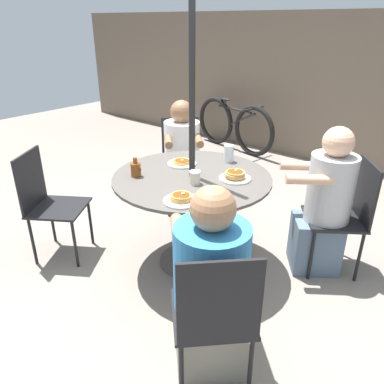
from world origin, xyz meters
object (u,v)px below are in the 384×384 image
Objects in this scene: patio_chair_south at (47,199)px; diner_north at (324,207)px; pancake_plate_a at (235,176)px; syrup_bottle at (136,169)px; patio_table at (192,196)px; diner_east at (182,161)px; pancake_plate_c at (181,199)px; bicycle at (234,125)px; pancake_plate_b at (182,163)px; patio_chair_west at (215,314)px; coffee_cup at (195,178)px; diner_west at (210,291)px; drinking_glass_b at (210,197)px; patio_chair_east at (181,156)px; patio_chair_north at (347,211)px; drinking_glass_a at (229,153)px.

diner_north is at bearing 90.97° from patio_chair_south.
syrup_bottle reaches higher than pancake_plate_a.
diner_east is at bearing 135.40° from patio_table.
pancake_plate_c is 3.47m from bicycle.
bicycle is at bearing 114.98° from pancake_plate_b.
diner_east is at bearing 112.14° from syrup_bottle.
patio_chair_west reaches higher than coffee_cup.
diner_west reaches higher than drinking_glass_b.
diner_west is at bearing 139.59° from diner_north.
patio_table is at bearing 90.00° from diner_north.
diner_north reaches higher than patio_chair_east.
patio_chair_north and patio_chair_west have the same top height.
patio_chair_west is (0.83, -0.82, -0.08)m from patio_table.
patio_chair_east is 0.80× the size of diner_west.
diner_east is 1.51m from drinking_glass_b.
pancake_plate_a is at bearing 27.72° from patio_table.
coffee_cup reaches higher than pancake_plate_a.
diner_north is 4.96× the size of pancake_plate_a.
drinking_glass_b is (-0.32, 0.40, 0.31)m from diner_west.
patio_chair_east reaches higher than patio_table.
drinking_glass_b is (0.39, -0.29, 0.22)m from patio_table.
patio_chair_west is 9.45× the size of coffee_cup.
patio_chair_west is 1.15m from pancake_plate_a.
pancake_plate_c is 0.30m from coffee_cup.
pancake_plate_a is 1.00× the size of pancake_plate_c.
drinking_glass_b is (-0.44, 0.53, 0.31)m from patio_chair_west.
pancake_plate_a is at bearing 93.79° from diner_north.
diner_west is 7.78× the size of syrup_bottle.
bicycle is (-2.20, 2.08, -0.16)m from diner_north.
pancake_plate_c is (1.19, 0.27, 0.27)m from patio_chair_south.
diner_east is at bearing -60.60° from bicycle.
patio_chair_south is 1.51m from drinking_glass_a.
drinking_glass_a is at bearing 116.25° from drinking_glass_b.
patio_chair_south is 3.34m from bicycle.
drinking_glass_b is at bearing 82.92° from diner_west.
patio_chair_north is at bearing 130.24° from patio_chair_east.
syrup_bottle is (-1.12, -0.85, 0.28)m from diner_north.
drinking_glass_b is at bearing -2.15° from syrup_bottle.
bicycle is at bearing 13.90° from patio_chair_north.
diner_west is at bearing -45.17° from coffee_cup.
pancake_plate_c is (-0.48, 0.32, 0.28)m from diner_west.
diner_west reaches higher than patio_chair_north.
patio_table is 5.10× the size of pancake_plate_c.
patio_table is 12.51× the size of coffee_cup.
patio_chair_east is 0.80× the size of diner_east.
diner_east reaches higher than drinking_glass_b.
patio_chair_south is (-0.26, -1.35, -0.00)m from diner_east.
patio_table is at bearing 142.74° from drinking_glass_b.
patio_chair_south is 6.20× the size of syrup_bottle.
diner_north is 1.44m from syrup_bottle.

